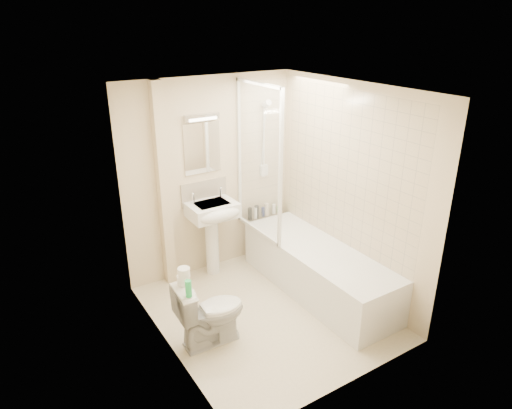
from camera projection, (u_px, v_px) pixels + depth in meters
floor at (266, 313)px, 4.99m from camera, size 2.50×2.50×0.00m
wall_back at (210, 177)px, 5.51m from camera, size 2.20×0.02×2.40m
wall_left at (163, 239)px, 3.99m from camera, size 0.02×2.50×2.40m
wall_right at (350, 191)px, 5.07m from camera, size 0.02×2.50×2.40m
ceiling at (269, 89)px, 4.07m from camera, size 2.20×2.50×0.02m
tile_back at (263, 151)px, 5.78m from camera, size 0.70×0.01×1.75m
tile_right at (347, 171)px, 5.02m from camera, size 0.01×2.10×1.75m
pipe_boxing at (164, 188)px, 5.15m from camera, size 0.12×0.12×2.40m
splashback at (204, 192)px, 5.52m from camera, size 0.60×0.02×0.30m
mirror at (202, 148)px, 5.31m from camera, size 0.46×0.01×0.60m
strip_light at (202, 117)px, 5.15m from camera, size 0.42×0.07×0.07m
bathtub at (318, 269)px, 5.29m from camera, size 0.70×2.10×0.55m
shower_screen at (258, 162)px, 5.26m from camera, size 0.04×0.92×1.80m
shower_fixture at (265, 142)px, 5.70m from camera, size 0.10×0.16×0.99m
pedestal_sink at (214, 219)px, 5.44m from camera, size 0.56×0.51×1.09m
bottle_black_a at (250, 214)px, 5.90m from camera, size 0.05×0.05×0.16m
bottle_white_a at (256, 213)px, 5.95m from camera, size 0.05×0.05×0.16m
bottle_black_b at (257, 212)px, 5.95m from camera, size 0.06×0.06×0.17m
bottle_blue at (263, 212)px, 6.01m from camera, size 0.04×0.04×0.13m
bottle_cream at (267, 209)px, 6.03m from camera, size 0.06×0.06×0.17m
bottle_white_b at (274, 209)px, 6.10m from camera, size 0.05×0.05×0.13m
bottle_green at (279, 209)px, 6.15m from camera, size 0.07×0.07×0.08m
toilet at (210, 312)px, 4.43m from camera, size 0.45×0.71×0.69m
toilet_roll_lower at (183, 280)px, 4.24m from camera, size 0.12×0.12×0.09m
toilet_roll_upper at (184, 273)px, 4.19m from camera, size 0.11×0.11×0.09m
green_bottle at (188, 289)px, 4.04m from camera, size 0.06×0.06×0.16m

